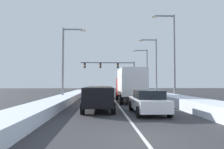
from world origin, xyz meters
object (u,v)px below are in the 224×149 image
(sedan_charcoal_right_lane_third, at_px, (126,92))
(suv_black_center_lane_nearest, at_px, (98,96))
(box_truck_right_lane_second, at_px, (130,84))
(street_lamp_right_mid, at_px, (154,62))
(suv_tan_center_lane_second, at_px, (101,92))
(street_lamp_left_mid, at_px, (66,57))
(sedan_white_right_lane_nearest, at_px, (148,102))
(street_lamp_right_near, at_px, (171,50))
(street_lamp_right_far, at_px, (145,67))
(sedan_maroon_center_lane_third, at_px, (101,92))
(traffic_light_gantry, at_px, (115,69))

(sedan_charcoal_right_lane_third, height_order, suv_black_center_lane_nearest, suv_black_center_lane_nearest)
(box_truck_right_lane_second, distance_m, street_lamp_right_mid, 9.18)
(suv_tan_center_lane_second, bearing_deg, street_lamp_left_mid, 151.71)
(sedan_charcoal_right_lane_third, height_order, suv_tan_center_lane_second, suv_tan_center_lane_second)
(sedan_white_right_lane_nearest, relative_size, suv_tan_center_lane_second, 0.92)
(street_lamp_right_near, relative_size, street_lamp_right_far, 1.22)
(sedan_maroon_center_lane_third, xyz_separation_m, street_lamp_right_near, (7.65, -4.56, 4.80))
(sedan_white_right_lane_nearest, distance_m, traffic_light_gantry, 27.43)
(traffic_light_gantry, height_order, street_lamp_right_far, street_lamp_right_far)
(street_lamp_left_mid, bearing_deg, sedan_white_right_lane_nearest, -54.95)
(suv_black_center_lane_nearest, bearing_deg, sedan_maroon_center_lane_third, 89.26)
(sedan_charcoal_right_lane_third, bearing_deg, suv_black_center_lane_nearest, -104.59)
(sedan_white_right_lane_nearest, distance_m, street_lamp_right_mid, 16.65)
(traffic_light_gantry, relative_size, street_lamp_right_near, 1.12)
(street_lamp_right_far, bearing_deg, traffic_light_gantry, 134.07)
(traffic_light_gantry, bearing_deg, suv_black_center_lane_nearest, -96.43)
(sedan_white_right_lane_nearest, distance_m, box_truck_right_lane_second, 8.12)
(sedan_maroon_center_lane_third, relative_size, traffic_light_gantry, 0.42)
(box_truck_right_lane_second, xyz_separation_m, sedan_charcoal_right_lane_third, (0.47, 7.44, -1.14))
(box_truck_right_lane_second, bearing_deg, suv_tan_center_lane_second, -174.52)
(street_lamp_right_near, distance_m, street_lamp_right_far, 13.32)
(sedan_maroon_center_lane_third, height_order, street_lamp_right_mid, street_lamp_right_mid)
(box_truck_right_lane_second, relative_size, street_lamp_right_far, 0.93)
(sedan_maroon_center_lane_third, height_order, street_lamp_right_far, street_lamp_right_far)
(sedan_maroon_center_lane_third, distance_m, street_lamp_right_mid, 8.72)
(sedan_white_right_lane_nearest, bearing_deg, box_truck_right_lane_second, 90.34)
(box_truck_right_lane_second, distance_m, street_lamp_left_mid, 7.64)
(sedan_charcoal_right_lane_third, bearing_deg, sedan_white_right_lane_nearest, -91.55)
(suv_black_center_lane_nearest, relative_size, street_lamp_right_mid, 0.60)
(street_lamp_right_near, height_order, street_lamp_right_mid, street_lamp_right_near)
(suv_black_center_lane_nearest, height_order, traffic_light_gantry, traffic_light_gantry)
(suv_black_center_lane_nearest, xyz_separation_m, street_lamp_right_far, (7.69, 20.60, 3.67))
(sedan_white_right_lane_nearest, distance_m, suv_black_center_lane_nearest, 3.57)
(box_truck_right_lane_second, xyz_separation_m, street_lamp_left_mid, (-6.83, 1.76, 2.94))
(sedan_charcoal_right_lane_third, height_order, street_lamp_right_far, street_lamp_right_far)
(suv_black_center_lane_nearest, height_order, suv_tan_center_lane_second, same)
(suv_tan_center_lane_second, bearing_deg, street_lamp_right_near, 8.37)
(box_truck_right_lane_second, relative_size, sedan_charcoal_right_lane_third, 1.60)
(box_truck_right_lane_second, xyz_separation_m, traffic_light_gantry, (-0.27, 19.10, 2.82))
(suv_tan_center_lane_second, xyz_separation_m, street_lamp_right_mid, (7.41, 7.77, 3.89))
(box_truck_right_lane_second, distance_m, street_lamp_right_near, 5.98)
(sedan_white_right_lane_nearest, bearing_deg, street_lamp_right_near, 62.60)
(sedan_white_right_lane_nearest, bearing_deg, sedan_maroon_center_lane_third, 102.77)
(street_lamp_right_near, bearing_deg, sedan_charcoal_right_lane_third, 122.38)
(street_lamp_right_near, bearing_deg, traffic_light_gantry, 105.09)
(street_lamp_right_near, bearing_deg, street_lamp_left_mid, 175.41)
(suv_black_center_lane_nearest, bearing_deg, street_lamp_right_mid, 61.63)
(sedan_white_right_lane_nearest, xyz_separation_m, box_truck_right_lane_second, (-0.05, 8.04, 1.14))
(traffic_light_gantry, relative_size, street_lamp_right_far, 1.36)
(street_lamp_right_near, height_order, street_lamp_left_mid, street_lamp_right_near)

